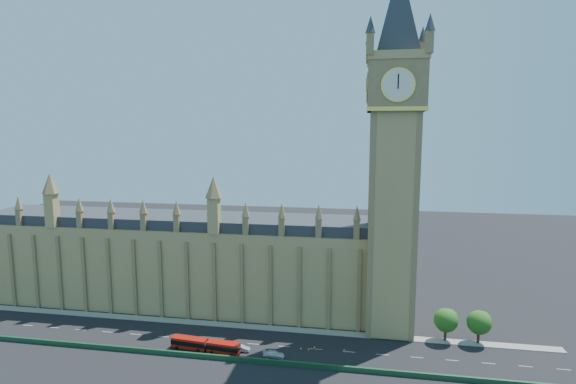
% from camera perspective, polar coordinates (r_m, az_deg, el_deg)
% --- Properties ---
extents(ground, '(400.00, 400.00, 0.00)m').
position_cam_1_polar(ground, '(120.66, -6.40, -18.48)').
color(ground, black).
rests_on(ground, ground).
extents(palace_westminster, '(120.00, 20.00, 28.00)m').
position_cam_1_polar(palace_westminster, '(143.07, -13.76, -8.41)').
color(palace_westminster, tan).
rests_on(palace_westminster, ground).
extents(elizabeth_tower, '(20.59, 20.59, 105.00)m').
position_cam_1_polar(elizabeth_tower, '(117.88, 13.42, 8.20)').
color(elizabeth_tower, tan).
rests_on(elizabeth_tower, ground).
extents(bridge_parapet, '(160.00, 0.60, 1.20)m').
position_cam_1_polar(bridge_parapet, '(112.74, -7.75, -20.17)').
color(bridge_parapet, '#1E4C2D').
rests_on(bridge_parapet, ground).
extents(kerb_north, '(160.00, 3.00, 0.16)m').
position_cam_1_polar(kerb_north, '(128.88, -5.18, -16.62)').
color(kerb_north, gray).
rests_on(kerb_north, ground).
extents(tree_east_near, '(6.00, 6.00, 8.50)m').
position_cam_1_polar(tree_east_near, '(125.29, 19.52, -15.03)').
color(tree_east_near, '#382619').
rests_on(tree_east_near, ground).
extents(tree_east_far, '(6.00, 6.00, 8.50)m').
position_cam_1_polar(tree_east_far, '(126.91, 23.20, -14.92)').
color(tree_east_far, '#382619').
rests_on(tree_east_far, ground).
extents(red_bus, '(17.57, 4.21, 2.96)m').
position_cam_1_polar(red_bus, '(116.99, -10.45, -18.60)').
color(red_bus, '#A9130B').
rests_on(red_bus, ground).
extents(car_grey, '(4.80, 2.41, 1.57)m').
position_cam_1_polar(car_grey, '(118.19, -7.78, -18.67)').
color(car_grey, '#404448').
rests_on(car_grey, ground).
extents(car_silver, '(4.36, 1.57, 1.43)m').
position_cam_1_polar(car_silver, '(116.32, -5.99, -19.14)').
color(car_silver, '#A0A2A8').
rests_on(car_silver, ground).
extents(car_white, '(5.11, 2.14, 1.47)m').
position_cam_1_polar(car_white, '(113.14, -1.81, -19.91)').
color(car_white, silver).
rests_on(car_white, ground).
extents(cone_a, '(0.58, 0.58, 0.73)m').
position_cam_1_polar(cone_a, '(116.12, 2.63, -19.35)').
color(cone_a, black).
rests_on(cone_a, ground).
extents(cone_b, '(0.53, 0.53, 0.78)m').
position_cam_1_polar(cone_b, '(116.92, 3.38, -19.14)').
color(cone_b, black).
rests_on(cone_b, ground).
extents(cone_c, '(0.48, 0.48, 0.62)m').
position_cam_1_polar(cone_c, '(116.46, 1.68, -19.29)').
color(cone_c, black).
rests_on(cone_c, ground).
extents(cone_d, '(0.49, 0.49, 0.72)m').
position_cam_1_polar(cone_d, '(116.35, 7.15, -19.35)').
color(cone_d, black).
rests_on(cone_d, ground).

